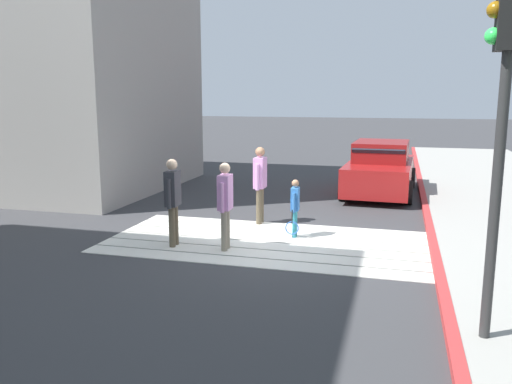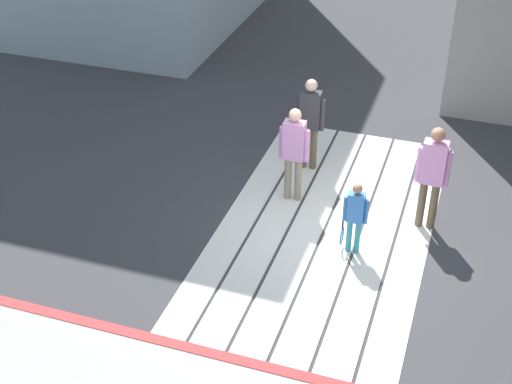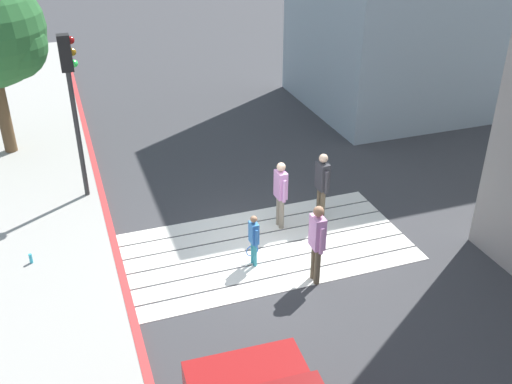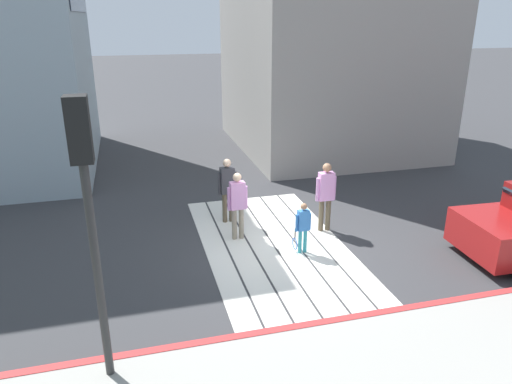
# 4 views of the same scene
# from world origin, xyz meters

# --- Properties ---
(ground_plane) EXTENTS (120.00, 120.00, 0.00)m
(ground_plane) POSITION_xyz_m (0.00, 0.00, 0.00)
(ground_plane) COLOR #38383A
(crosswalk_stripes) EXTENTS (6.40, 3.25, 0.01)m
(crosswalk_stripes) POSITION_xyz_m (0.00, 0.00, 0.01)
(crosswalk_stripes) COLOR silver
(crosswalk_stripes) RESTS_ON ground
(sidewalk_west) EXTENTS (4.80, 40.00, 0.12)m
(sidewalk_west) POSITION_xyz_m (-5.60, 0.00, 0.06)
(sidewalk_west) COLOR #9E9B93
(sidewalk_west) RESTS_ON ground
(curb_painted) EXTENTS (0.16, 40.00, 0.13)m
(curb_painted) POSITION_xyz_m (-3.25, 0.00, 0.07)
(curb_painted) COLOR #BC3333
(curb_painted) RESTS_ON ground
(traffic_light_corner) EXTENTS (0.39, 0.28, 4.24)m
(traffic_light_corner) POSITION_xyz_m (-3.58, 3.66, 3.04)
(traffic_light_corner) COLOR #2D2D2D
(traffic_light_corner) RESTS_ON ground
(water_bottle) EXTENTS (0.07, 0.07, 0.22)m
(water_bottle) POSITION_xyz_m (-5.01, 0.96, 0.23)
(water_bottle) COLOR #33A5BF
(water_bottle) RESTS_ON sidewalk_west
(pedestrian_adult_lead) EXTENTS (0.22, 0.50, 1.69)m
(pedestrian_adult_lead) POSITION_xyz_m (0.61, 0.73, 0.98)
(pedestrian_adult_lead) COLOR gray
(pedestrian_adult_lead) RESTS_ON ground
(pedestrian_adult_trailing) EXTENTS (0.24, 0.52, 1.78)m
(pedestrian_adult_trailing) POSITION_xyz_m (0.51, -1.48, 1.04)
(pedestrian_adult_trailing) COLOR brown
(pedestrian_adult_trailing) RESTS_ON ground
(pedestrian_adult_side) EXTENTS (0.24, 0.51, 1.73)m
(pedestrian_adult_side) POSITION_xyz_m (1.67, 0.75, 1.01)
(pedestrian_adult_side) COLOR brown
(pedestrian_adult_side) RESTS_ON ground
(pedestrian_child_with_racket) EXTENTS (0.28, 0.38, 1.22)m
(pedestrian_child_with_racket) POSITION_xyz_m (-0.49, -0.52, 0.68)
(pedestrian_child_with_racket) COLOR teal
(pedestrian_child_with_racket) RESTS_ON ground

